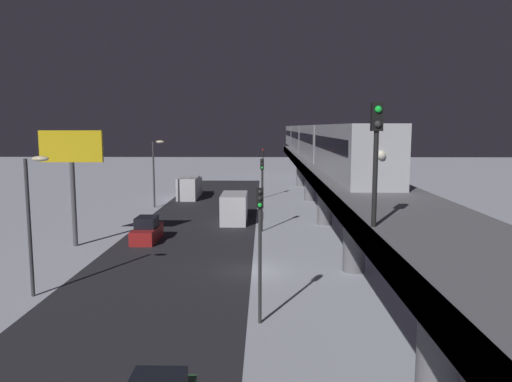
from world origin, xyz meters
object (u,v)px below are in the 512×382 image
object	(u,v)px
box_truck	(190,187)
traffic_light_far	(263,166)
delivery_van	(235,207)
traffic_light_near	(260,236)
sedan_red	(147,231)
commercial_billboard	(72,158)
rail_signal	(376,143)
traffic_light_mid	(262,184)
subway_train	(311,139)

from	to	relation	value
box_truck	traffic_light_far	bearing A→B (deg)	179.42
delivery_van	traffic_light_near	distance (m)	25.98
sedan_red	commercial_billboard	size ratio (longest dim) A/B	0.50
box_truck	traffic_light_near	size ratio (longest dim) A/B	1.16
rail_signal	traffic_light_mid	xyz separation A→B (m)	(3.76, -26.96, -4.46)
traffic_light_near	traffic_light_mid	world-z (taller)	same
sedan_red	traffic_light_mid	world-z (taller)	traffic_light_mid
traffic_light_far	rail_signal	bearing A→B (deg)	94.52
box_truck	traffic_light_far	xyz separation A→B (m)	(-9.50, 0.10, 2.85)
sedan_red	commercial_billboard	distance (m)	8.13
traffic_light_far	commercial_billboard	xyz separation A→B (m)	(14.44, 26.22, 2.63)
rail_signal	commercial_billboard	xyz separation A→B (m)	(18.20, -21.35, -1.83)
box_truck	traffic_light_near	distance (m)	42.50
rail_signal	box_truck	distance (m)	50.02
sedan_red	box_truck	xyz separation A→B (m)	(0.20, -24.50, 0.55)
delivery_van	traffic_light_far	distance (m)	16.03
sedan_red	rail_signal	bearing A→B (deg)	119.41
rail_signal	traffic_light_far	xyz separation A→B (m)	(3.76, -47.58, -4.46)
traffic_light_mid	commercial_billboard	distance (m)	15.71
traffic_light_far	traffic_light_near	bearing A→B (deg)	90.00
delivery_van	traffic_light_mid	bearing A→B (deg)	118.03
sedan_red	subway_train	bearing A→B (deg)	-124.44
subway_train	box_truck	world-z (taller)	subway_train
sedan_red	commercial_billboard	bearing A→B (deg)	19.48
rail_signal	traffic_light_far	bearing A→B (deg)	-85.48
subway_train	traffic_light_mid	bearing A→B (deg)	72.18
traffic_light_mid	rail_signal	bearing A→B (deg)	97.94
box_truck	sedan_red	bearing A→B (deg)	90.47
rail_signal	traffic_light_near	xyz separation A→B (m)	(3.76, -6.35, -4.46)
sedan_red	traffic_light_near	bearing A→B (deg)	118.94
subway_train	delivery_van	bearing A→B (deg)	57.12
delivery_van	traffic_light_far	bearing A→B (deg)	-99.86
subway_train	commercial_billboard	xyz separation A→B (m)	(20.35, 24.00, -0.88)
subway_train	traffic_light_near	world-z (taller)	subway_train
delivery_van	traffic_light_near	world-z (taller)	traffic_light_near
traffic_light_near	traffic_light_far	bearing A→B (deg)	-90.00
traffic_light_far	commercial_billboard	distance (m)	30.05
sedan_red	commercial_billboard	xyz separation A→B (m)	(5.14, 1.82, 6.03)
delivery_van	traffic_light_mid	world-z (taller)	traffic_light_mid
rail_signal	traffic_light_near	world-z (taller)	rail_signal
delivery_van	commercial_billboard	world-z (taller)	commercial_billboard
subway_train	commercial_billboard	bearing A→B (deg)	49.71
traffic_light_near	subway_train	bearing A→B (deg)	-98.62
subway_train	rail_signal	xyz separation A→B (m)	(2.15, 45.35, 0.95)
subway_train	commercial_billboard	world-z (taller)	subway_train
sedan_red	box_truck	size ratio (longest dim) A/B	0.60
sedan_red	traffic_light_mid	xyz separation A→B (m)	(-9.30, -3.79, 3.40)
traffic_light_near	traffic_light_far	distance (m)	41.23
subway_train	rail_signal	size ratio (longest dim) A/B	18.52
rail_signal	box_truck	world-z (taller)	rail_signal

